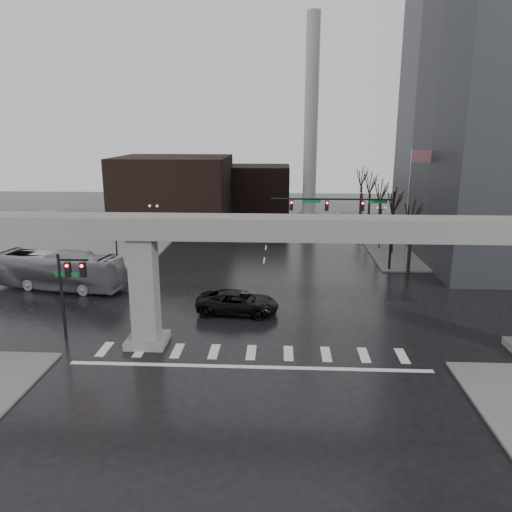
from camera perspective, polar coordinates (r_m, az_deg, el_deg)
The scene contains 23 objects.
ground at distance 33.58m, azimuth -0.46°, elevation -10.23°, with size 160.00×160.00×0.00m, color black.
sidewalk_ne at distance 72.07m, azimuth 22.51°, elevation 2.18°, with size 28.00×36.00×0.15m, color slate.
sidewalk_nw at distance 73.39m, azimuth -19.40°, elevation 2.67°, with size 28.00×36.00×0.15m, color slate.
elevated_guideway at distance 31.28m, azimuth 1.83°, elevation 1.25°, with size 48.00×2.60×8.70m.
building_far_left at distance 74.71m, azimuth -9.37°, elevation 7.33°, with size 16.00×14.00×10.00m, color black.
building_far_mid at distance 83.15m, azimuth 0.31°, elevation 7.53°, with size 10.00×10.00×8.00m, color black.
smokestack at distance 76.57m, azimuth 6.27°, elevation 13.87°, with size 3.60×3.60×30.00m.
signal_mast_arm at distance 50.44m, azimuth 11.12°, elevation 4.83°, with size 12.12×0.43×8.00m.
signal_left_pole at distance 35.44m, azimuth -20.63°, elevation -2.81°, with size 2.30×0.30×6.00m.
flagpole_assembly at distance 54.54m, azimuth 17.36°, elevation 6.96°, with size 2.06×0.12×12.00m.
lamp_right_0 at distance 47.15m, azimuth 17.21°, elevation 0.87°, with size 1.22×0.32×5.11m.
lamp_right_1 at distance 60.53m, azimuth 14.07°, elevation 3.98°, with size 1.22×0.32×5.11m.
lamp_right_2 at distance 74.14m, azimuth 12.06°, elevation 5.96°, with size 1.22×0.32×5.11m.
lamp_left_0 at distance 48.20m, azimuth -15.67°, elevation 1.26°, with size 1.22×0.32×5.11m.
lamp_left_1 at distance 61.35m, azimuth -11.59°, elevation 4.26°, with size 1.22×0.32×5.11m.
lamp_left_2 at distance 74.81m, azimuth -8.94°, elevation 6.17°, with size 1.22×0.32×5.11m.
tree_right_0 at distance 51.34m, azimuth 17.21°, elevation 1.16°, with size 1.09×1.58×7.50m.
tree_right_1 at distance 58.94m, azimuth 15.37°, elevation 3.01°, with size 1.09×1.61×7.67m.
tree_right_2 at distance 66.64m, azimuth 13.95°, elevation 4.43°, with size 1.10×1.63×7.85m.
tree_right_3 at distance 74.39m, azimuth 12.82°, elevation 5.56°, with size 1.11×1.66×8.02m.
tree_right_4 at distance 82.20m, azimuth 11.91°, elevation 6.47°, with size 1.12×1.69×8.19m.
pickup_truck at distance 38.86m, azimuth -2.12°, elevation -5.32°, with size 2.93×6.35×1.77m, color black.
city_bus at distance 47.78m, azimuth -21.62°, elevation -1.56°, with size 2.82×12.06×3.36m, color #959599.
Camera 1 is at (1.85, -30.45, 14.03)m, focal length 35.00 mm.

